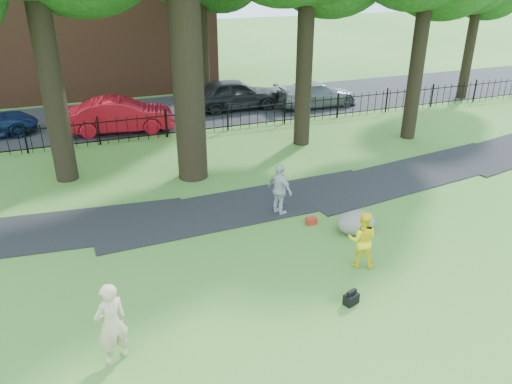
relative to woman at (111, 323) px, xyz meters
name	(u,v)px	position (x,y,z in m)	size (l,w,h in m)	color
ground	(259,275)	(3.88, 1.80, -0.93)	(120.00, 120.00, 0.00)	#366C25
footpath	(245,206)	(4.88, 5.70, -0.93)	(36.00, 2.60, 0.03)	black
street	(152,114)	(3.88, 17.80, -0.93)	(80.00, 7.00, 0.02)	black
iron_fence	(166,125)	(3.88, 13.80, -0.33)	(44.00, 0.04, 1.20)	black
woman	(111,323)	(0.00, 0.00, 0.00)	(0.68, 0.45, 1.86)	#C9AB8A
man	(362,240)	(6.59, 1.26, -0.13)	(0.77, 0.60, 1.59)	yellow
pedestrian	(280,190)	(5.74, 4.80, -0.06)	(1.02, 0.42, 1.73)	#B1B2B6
boulder	(356,221)	(7.46, 2.91, -0.57)	(1.22, 0.92, 0.71)	#665F55
backpack	(351,299)	(5.50, -0.12, -0.79)	(0.36, 0.23, 0.27)	black
red_bag	(311,221)	(6.39, 3.79, -0.82)	(0.33, 0.21, 0.23)	#9F2817
red_sedan	(121,115)	(2.05, 15.39, -0.12)	(1.71, 4.91, 1.62)	red
grey_car	(235,94)	(8.39, 17.24, -0.09)	(2.00, 4.96, 1.69)	black
silver_car	(317,94)	(12.88, 16.19, -0.25)	(1.90, 4.68, 1.36)	gray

